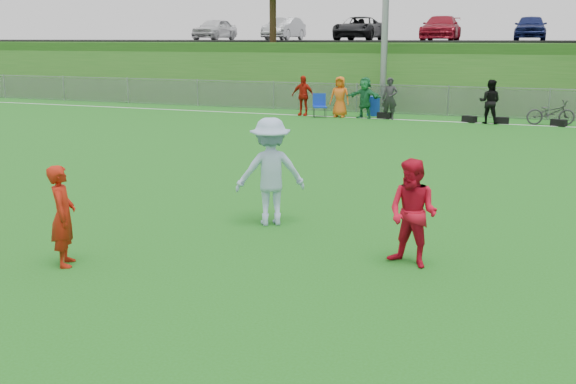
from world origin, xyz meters
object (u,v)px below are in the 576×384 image
at_px(player_red_center, 413,213).
at_px(bicycle, 551,113).
at_px(player_red_left, 63,216).
at_px(player_blue, 270,172).
at_px(recycling_bin, 373,106).

height_order(player_red_center, bicycle, player_red_center).
bearing_deg(player_red_left, player_blue, -64.87).
relative_size(player_red_center, recycling_bin, 1.92).
relative_size(player_red_left, recycling_bin, 1.81).
distance_m(player_red_center, player_blue, 3.03).
relative_size(player_red_center, player_blue, 0.83).
xyz_separation_m(player_red_left, player_red_center, (4.76, 1.73, 0.05)).
distance_m(player_red_left, player_blue, 3.65).
bearing_deg(player_red_left, bicycle, -51.31).
xyz_separation_m(player_red_center, player_blue, (-2.74, 1.30, 0.16)).
bearing_deg(recycling_bin, player_red_left, -90.07).
distance_m(player_red_left, bicycle, 20.49).
distance_m(player_red_center, bicycle, 17.65).
bearing_deg(recycling_bin, player_red_center, -75.34).
relative_size(player_blue, bicycle, 1.07).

